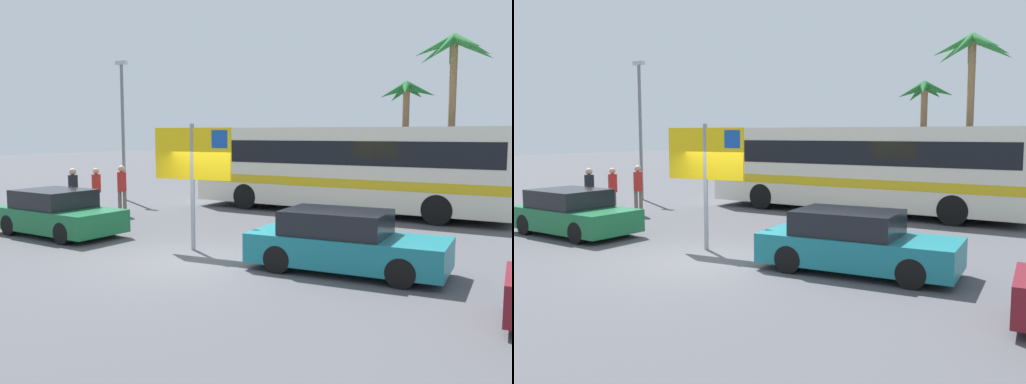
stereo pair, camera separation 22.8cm
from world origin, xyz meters
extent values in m
plane|color=#4C4C51|center=(0.00, 0.00, 0.00)|extent=(120.00, 120.00, 0.00)
cube|color=silver|center=(0.10, 9.36, 1.73)|extent=(11.79, 2.67, 2.90)
cube|color=black|center=(0.10, 9.36, 2.28)|extent=(11.32, 2.69, 0.84)
cube|color=gold|center=(0.10, 9.36, 1.22)|extent=(11.67, 2.69, 0.32)
cylinder|color=black|center=(3.76, 10.56, 0.50)|extent=(1.00, 0.28, 1.00)
cylinder|color=black|center=(3.76, 8.15, 0.50)|extent=(1.00, 0.28, 1.00)
cylinder|color=black|center=(-3.55, 10.56, 0.50)|extent=(1.00, 0.28, 1.00)
cylinder|color=black|center=(-3.55, 8.15, 0.50)|extent=(1.00, 0.28, 1.00)
cube|color=silver|center=(0.95, 13.04, 1.73)|extent=(11.79, 2.67, 2.90)
cube|color=black|center=(0.95, 13.04, 2.28)|extent=(11.32, 2.69, 0.84)
cube|color=#1E70B7|center=(0.95, 13.04, 1.22)|extent=(11.67, 2.69, 0.32)
cylinder|color=black|center=(4.61, 14.25, 0.50)|extent=(1.00, 0.28, 1.00)
cylinder|color=black|center=(4.61, 11.84, 0.50)|extent=(1.00, 0.28, 1.00)
cylinder|color=black|center=(-2.70, 14.25, 0.50)|extent=(1.00, 0.28, 1.00)
cylinder|color=black|center=(-2.70, 11.84, 0.50)|extent=(1.00, 0.28, 1.00)
cylinder|color=gray|center=(-0.68, 1.10, 1.60)|extent=(0.11, 0.11, 3.20)
cube|color=yellow|center=(-0.68, 1.10, 2.45)|extent=(2.20, 0.28, 1.30)
cube|color=#1447A8|center=(0.11, 1.18, 2.82)|extent=(0.44, 0.11, 0.44)
cube|color=#19757F|center=(3.51, 1.01, 0.48)|extent=(4.30, 1.99, 0.64)
cube|color=black|center=(3.26, 0.99, 1.06)|extent=(2.29, 1.70, 0.52)
cylinder|color=black|center=(4.75, 1.87, 0.30)|extent=(0.61, 0.21, 0.60)
cylinder|color=black|center=(4.87, 0.36, 0.30)|extent=(0.61, 0.21, 0.60)
cylinder|color=black|center=(2.16, 1.67, 0.30)|extent=(0.61, 0.21, 0.60)
cylinder|color=black|center=(2.28, 0.15, 0.30)|extent=(0.61, 0.21, 0.60)
cube|color=#196638|center=(-5.25, 0.67, 0.48)|extent=(3.98, 1.96, 0.64)
cube|color=black|center=(-5.48, 0.68, 1.06)|extent=(2.10, 1.75, 0.52)
cylinder|color=black|center=(-4.00, 1.46, 0.30)|extent=(0.61, 0.18, 0.60)
cylinder|color=black|center=(-4.07, -0.21, 0.30)|extent=(0.61, 0.18, 0.60)
cylinder|color=black|center=(-6.43, 1.55, 0.30)|extent=(0.61, 0.18, 0.60)
cylinder|color=black|center=(-6.49, -0.12, 0.30)|extent=(0.61, 0.18, 0.60)
cylinder|color=#706656|center=(-7.19, 2.84, 0.43)|extent=(0.13, 0.13, 0.86)
cylinder|color=#706656|center=(-7.06, 2.72, 0.43)|extent=(0.13, 0.13, 0.86)
cylinder|color=black|center=(-7.13, 2.78, 1.21)|extent=(0.32, 0.32, 0.68)
sphere|color=tan|center=(-7.13, 2.78, 1.67)|extent=(0.23, 0.23, 0.23)
cylinder|color=#4C4C51|center=(-7.40, 4.00, 0.42)|extent=(0.13, 0.13, 0.83)
cylinder|color=#4C4C51|center=(-7.23, 3.96, 0.42)|extent=(0.13, 0.13, 0.83)
cylinder|color=red|center=(-7.31, 3.98, 1.16)|extent=(0.32, 0.32, 0.66)
sphere|color=tan|center=(-7.31, 3.98, 1.61)|extent=(0.23, 0.23, 0.23)
cylinder|color=#706656|center=(-6.58, 4.39, 0.44)|extent=(0.13, 0.13, 0.88)
cylinder|color=#706656|center=(-6.42, 4.48, 0.44)|extent=(0.13, 0.13, 0.88)
cylinder|color=red|center=(-6.50, 4.43, 1.23)|extent=(0.32, 0.32, 0.70)
sphere|color=tan|center=(-6.50, 4.43, 1.70)|extent=(0.24, 0.24, 0.24)
cylinder|color=slate|center=(-9.85, 7.93, 2.97)|extent=(0.14, 0.14, 5.93)
cube|color=#B2B2B7|center=(-9.85, 7.93, 6.03)|extent=(0.56, 0.20, 0.16)
cylinder|color=brown|center=(2.44, 16.23, 3.50)|extent=(0.32, 0.32, 7.01)
cone|color=#23662D|center=(3.27, 16.26, 6.70)|extent=(1.90, 0.50, 1.39)
cone|color=#23662D|center=(3.13, 16.82, 6.87)|extent=(1.79, 1.61, 1.09)
cone|color=#23662D|center=(2.17, 17.02, 6.70)|extent=(1.02, 1.93, 1.38)
cone|color=#23662D|center=(1.64, 16.50, 6.73)|extent=(1.95, 1.02, 1.34)
cone|color=#23662D|center=(1.68, 15.78, 6.81)|extent=(1.90, 1.37, 1.20)
cone|color=#23662D|center=(2.16, 15.44, 6.73)|extent=(1.05, 1.94, 1.35)
cone|color=#23662D|center=(3.11, 15.61, 6.89)|extent=(1.75, 1.66, 1.05)
cylinder|color=brown|center=(0.28, 16.42, 2.51)|extent=(0.32, 0.32, 5.02)
cone|color=#195623|center=(0.94, 16.45, 4.96)|extent=(1.50, 0.49, 0.92)
cone|color=#195623|center=(0.48, 17.06, 4.97)|extent=(0.86, 1.55, 0.91)
cone|color=#195623|center=(-0.21, 16.82, 4.88)|extent=(1.41, 1.26, 1.06)
cone|color=#195623|center=(-0.21, 15.99, 4.93)|extent=(1.41, 1.30, 0.97)
cone|color=#195623|center=(0.43, 15.76, 5.00)|extent=(0.77, 1.55, 0.85)
camera|label=1|loc=(7.78, -9.77, 2.96)|focal=38.25mm
camera|label=2|loc=(7.97, -9.65, 2.96)|focal=38.25mm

